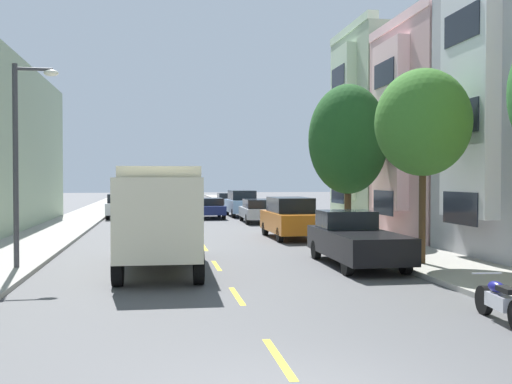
# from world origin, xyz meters

# --- Properties ---
(ground_plane) EXTENTS (160.00, 160.00, 0.00)m
(ground_plane) POSITION_xyz_m (0.00, 30.00, 0.00)
(ground_plane) COLOR #4C4C4F
(sidewalk_left) EXTENTS (3.20, 120.00, 0.14)m
(sidewalk_left) POSITION_xyz_m (-7.10, 28.00, 0.07)
(sidewalk_left) COLOR #99968E
(sidewalk_left) RESTS_ON ground_plane
(sidewalk_right) EXTENTS (3.20, 120.00, 0.14)m
(sidewalk_right) POSITION_xyz_m (7.10, 28.00, 0.07)
(sidewalk_right) COLOR #99968E
(sidewalk_right) RESTS_ON ground_plane
(lane_centerline_dashes) EXTENTS (0.14, 47.20, 0.01)m
(lane_centerline_dashes) POSITION_xyz_m (0.00, 24.50, 0.00)
(lane_centerline_dashes) COLOR yellow
(lane_centerline_dashes) RESTS_ON ground_plane
(townhouse_fourth_sage) EXTENTS (12.53, 6.65, 11.37)m
(townhouse_fourth_sage) POSITION_xyz_m (14.56, 25.07, 5.49)
(townhouse_fourth_sage) COLOR #99AD8E
(townhouse_fourth_sage) RESTS_ON ground_plane
(street_tree_second) EXTENTS (3.01, 3.01, 6.16)m
(street_tree_second) POSITION_xyz_m (6.40, 10.54, 4.59)
(street_tree_second) COLOR #47331E
(street_tree_second) RESTS_ON sidewalk_right
(street_tree_third) EXTENTS (3.49, 3.49, 6.83)m
(street_tree_third) POSITION_xyz_m (6.40, 17.99, 4.54)
(street_tree_third) COLOR #47331E
(street_tree_third) RESTS_ON sidewalk_right
(street_lamp) EXTENTS (1.35, 0.28, 6.14)m
(street_lamp) POSITION_xyz_m (-5.93, 11.74, 3.74)
(street_lamp) COLOR #38383D
(street_lamp) RESTS_ON sidewalk_left
(delivery_box_truck) EXTENTS (2.54, 7.46, 3.19)m
(delivery_box_truck) POSITION_xyz_m (-1.80, 11.76, 1.83)
(delivery_box_truck) COLOR beige
(delivery_box_truck) RESTS_ON ground_plane
(parked_sedan_charcoal) EXTENTS (1.82, 4.51, 1.43)m
(parked_sedan_charcoal) POSITION_xyz_m (4.50, 48.33, 0.75)
(parked_sedan_charcoal) COLOR #333338
(parked_sedan_charcoal) RESTS_ON ground_plane
(parked_pickup_black) EXTENTS (2.06, 5.32, 1.73)m
(parked_pickup_black) POSITION_xyz_m (4.47, 11.38, 0.83)
(parked_pickup_black) COLOR black
(parked_pickup_black) RESTS_ON ground_plane
(parked_wagon_silver) EXTENTS (1.92, 4.74, 1.50)m
(parked_wagon_silver) POSITION_xyz_m (4.37, 30.01, 0.80)
(parked_wagon_silver) COLOR #B2B5BA
(parked_wagon_silver) RESTS_ON ground_plane
(parked_wagon_champagne) EXTENTS (1.91, 4.73, 1.50)m
(parked_wagon_champagne) POSITION_xyz_m (-4.44, 41.77, 0.80)
(parked_wagon_champagne) COLOR tan
(parked_wagon_champagne) RESTS_ON ground_plane
(parked_pickup_white) EXTENTS (2.11, 5.34, 1.73)m
(parked_pickup_white) POSITION_xyz_m (-4.40, 35.86, 0.83)
(parked_pickup_white) COLOR silver
(parked_pickup_white) RESTS_ON ground_plane
(parked_suv_orange) EXTENTS (2.04, 4.84, 1.93)m
(parked_suv_orange) POSITION_xyz_m (4.27, 20.13, 0.99)
(parked_suv_orange) COLOR orange
(parked_suv_orange) RESTS_ON ground_plane
(parked_suv_sky) EXTENTS (2.04, 4.84, 1.93)m
(parked_suv_sky) POSITION_xyz_m (4.26, 36.28, 0.99)
(parked_suv_sky) COLOR #7A9EC6
(parked_suv_sky) RESTS_ON ground_plane
(moving_navy_sedan) EXTENTS (1.80, 4.50, 1.43)m
(moving_navy_sedan) POSITION_xyz_m (1.80, 34.67, 0.75)
(moving_navy_sedan) COLOR navy
(moving_navy_sedan) RESTS_ON ground_plane
(parked_motorcycle) EXTENTS (0.62, 2.05, 0.90)m
(parked_motorcycle) POSITION_xyz_m (4.75, 3.53, 0.41)
(parked_motorcycle) COLOR black
(parked_motorcycle) RESTS_ON ground_plane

